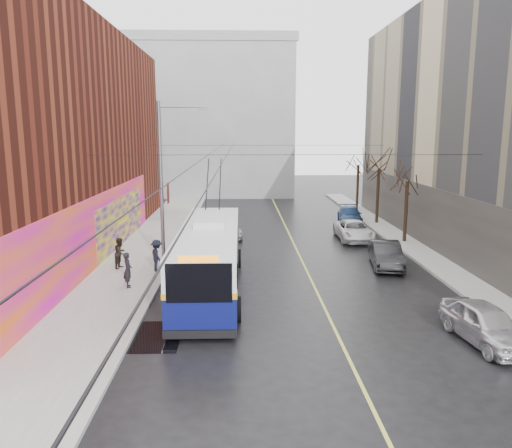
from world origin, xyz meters
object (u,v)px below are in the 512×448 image
at_px(streetlight_pole, 164,181).
at_px(parked_car_d, 350,215).
at_px(following_car, 228,226).
at_px(pedestrian_b, 120,253).
at_px(tree_near, 408,169).
at_px(tree_far, 359,157).
at_px(parked_car_a, 486,324).
at_px(tree_mid, 379,159).
at_px(pedestrian_a, 128,270).
at_px(pedestrian_c, 157,256).
at_px(trolleybus, 210,256).
at_px(parked_car_c, 354,231).
at_px(parked_car_b, 386,255).

height_order(streetlight_pole, parked_car_d, streetlight_pole).
distance_m(following_car, pedestrian_b, 10.36).
bearing_deg(streetlight_pole, following_car, 69.47).
bearing_deg(tree_near, tree_far, 90.00).
relative_size(tree_near, parked_car_a, 1.53).
xyz_separation_m(tree_mid, pedestrian_a, (-16.42, -16.70, -4.26)).
xyz_separation_m(tree_far, pedestrian_a, (-16.42, -23.70, -4.15)).
distance_m(following_car, pedestrian_c, 10.06).
bearing_deg(pedestrian_c, parked_car_d, -70.04).
height_order(trolleybus, pedestrian_a, trolleybus).
relative_size(streetlight_pole, tree_near, 1.41).
xyz_separation_m(streetlight_pole, tree_mid, (15.14, 13.00, 0.41)).
bearing_deg(parked_car_c, tree_near, -18.83).
xyz_separation_m(parked_car_a, pedestrian_b, (-15.19, 9.87, 0.27)).
bearing_deg(parked_car_c, streetlight_pole, -148.92).
bearing_deg(pedestrian_a, tree_near, -78.24).
height_order(tree_far, pedestrian_a, tree_far).
relative_size(tree_far, trolleybus, 0.53).
height_order(tree_mid, following_car, tree_mid).
height_order(pedestrian_b, pedestrian_c, pedestrian_c).
bearing_deg(pedestrian_b, tree_far, -27.94).
height_order(tree_near, parked_car_d, tree_near).
distance_m(parked_car_c, following_car, 8.88).
xyz_separation_m(parked_car_a, pedestrian_c, (-13.12, 9.18, 0.29)).
xyz_separation_m(tree_far, parked_car_b, (-3.02, -20.02, -4.43)).
relative_size(tree_far, following_car, 1.49).
relative_size(parked_car_d, pedestrian_a, 2.74).
distance_m(trolleybus, following_car, 12.28).
bearing_deg(trolleybus, parked_car_c, 49.41).
height_order(streetlight_pole, following_car, streetlight_pole).
relative_size(parked_car_b, parked_car_d, 0.93).
relative_size(streetlight_pole, tree_mid, 1.35).
distance_m(streetlight_pole, tree_far, 25.09).
height_order(parked_car_a, parked_car_c, parked_car_a).
xyz_separation_m(parked_car_a, parked_car_b, (-0.63, 10.13, -0.00)).
distance_m(trolleybus, parked_car_c, 14.39).
relative_size(tree_near, parked_car_d, 1.38).
bearing_deg(pedestrian_c, streetlight_pole, -47.55).
distance_m(trolleybus, parked_car_d, 20.18).
bearing_deg(parked_car_d, tree_far, 80.88).
relative_size(tree_mid, tree_far, 1.02).
relative_size(streetlight_pole, trolleybus, 0.72).
bearing_deg(pedestrian_b, pedestrian_a, -148.52).
relative_size(tree_near, tree_mid, 0.96).
relative_size(parked_car_c, following_car, 1.09).
height_order(parked_car_a, parked_car_d, parked_car_a).
bearing_deg(parked_car_a, parked_car_b, 86.53).
distance_m(parked_car_a, following_car, 20.92).
relative_size(trolleybus, parked_car_c, 2.61).
bearing_deg(tree_mid, streetlight_pole, -139.35).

